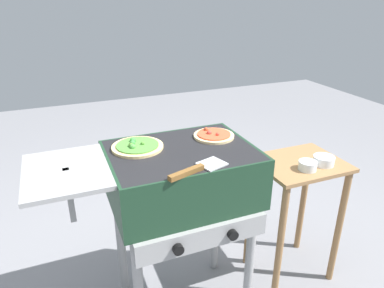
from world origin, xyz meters
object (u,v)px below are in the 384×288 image
(topping_bowl_near, at_px, (324,161))
(pizza_pepperoni, at_px, (214,135))
(pizza_veggie, at_px, (137,146))
(topping_bowl_far, at_px, (307,166))
(grill, at_px, (179,180))
(prep_table, at_px, (296,195))
(spatula, at_px, (197,169))

(topping_bowl_near, bearing_deg, pizza_pepperoni, 164.79)
(pizza_veggie, bearing_deg, topping_bowl_far, -12.21)
(grill, xyz_separation_m, prep_table, (0.67, 0.00, -0.24))
(grill, distance_m, pizza_pepperoni, 0.27)
(pizza_pepperoni, distance_m, topping_bowl_far, 0.50)
(pizza_pepperoni, bearing_deg, pizza_veggie, 178.72)
(pizza_veggie, bearing_deg, pizza_pepperoni, -1.28)
(grill, height_order, prep_table, grill)
(prep_table, height_order, topping_bowl_near, topping_bowl_near)
(spatula, height_order, prep_table, spatula)
(topping_bowl_far, bearing_deg, grill, 172.96)
(grill, distance_m, topping_bowl_near, 0.76)
(spatula, distance_m, prep_table, 0.80)
(prep_table, bearing_deg, topping_bowl_near, -38.23)
(spatula, xyz_separation_m, topping_bowl_near, (0.76, 0.14, -0.17))
(pizza_veggie, height_order, topping_bowl_near, pizza_veggie)
(spatula, relative_size, topping_bowl_far, 2.93)
(topping_bowl_near, bearing_deg, pizza_veggie, 170.23)
(grill, distance_m, prep_table, 0.71)
(grill, relative_size, topping_bowl_far, 10.64)
(pizza_pepperoni, xyz_separation_m, topping_bowl_far, (0.44, -0.17, -0.17))
(pizza_veggie, distance_m, topping_bowl_near, 0.95)
(pizza_pepperoni, relative_size, topping_bowl_far, 2.12)
(topping_bowl_near, xyz_separation_m, topping_bowl_far, (-0.11, -0.02, 0.00))
(grill, relative_size, spatula, 3.62)
(pizza_veggie, height_order, topping_bowl_far, pizza_veggie)
(pizza_veggie, relative_size, spatula, 0.86)
(spatula, xyz_separation_m, topping_bowl_far, (0.64, 0.12, -0.17))
(pizza_pepperoni, bearing_deg, prep_table, -9.98)
(pizza_veggie, height_order, spatula, pizza_veggie)
(prep_table, height_order, topping_bowl_far, topping_bowl_far)
(prep_table, bearing_deg, pizza_veggie, 173.82)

